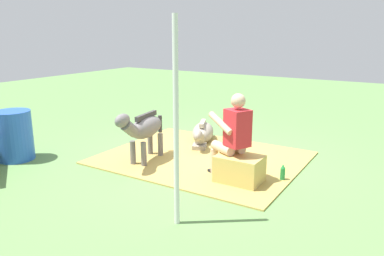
{
  "coord_description": "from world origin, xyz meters",
  "views": [
    {
      "loc": [
        -3.06,
        5.19,
        2.1
      ],
      "look_at": [
        0.1,
        0.07,
        0.55
      ],
      "focal_mm": 35.37,
      "sensor_mm": 36.0,
      "label": 1
    }
  ],
  "objects_px": {
    "hay_bale": "(239,169)",
    "tent_pole_left": "(176,125)",
    "pony_lying": "(202,133)",
    "person_seated": "(232,134)",
    "soda_bottle": "(283,173)",
    "water_barrel": "(14,135)",
    "pony_standing": "(144,129)"
  },
  "relations": [
    {
      "from": "pony_lying",
      "to": "soda_bottle",
      "type": "xyz_separation_m",
      "value": [
        -1.95,
        1.06,
        -0.07
      ]
    },
    {
      "from": "pony_standing",
      "to": "water_barrel",
      "type": "height_order",
      "value": "pony_standing"
    },
    {
      "from": "pony_standing",
      "to": "pony_lying",
      "type": "bearing_deg",
      "value": -99.64
    },
    {
      "from": "tent_pole_left",
      "to": "hay_bale",
      "type": "bearing_deg",
      "value": -94.07
    },
    {
      "from": "soda_bottle",
      "to": "hay_bale",
      "type": "bearing_deg",
      "value": 37.07
    },
    {
      "from": "person_seated",
      "to": "water_barrel",
      "type": "height_order",
      "value": "person_seated"
    },
    {
      "from": "person_seated",
      "to": "pony_lying",
      "type": "bearing_deg",
      "value": -47.08
    },
    {
      "from": "pony_standing",
      "to": "water_barrel",
      "type": "distance_m",
      "value": 2.19
    },
    {
      "from": "hay_bale",
      "to": "person_seated",
      "type": "xyz_separation_m",
      "value": [
        0.15,
        -0.05,
        0.49
      ]
    },
    {
      "from": "pony_lying",
      "to": "tent_pole_left",
      "type": "distance_m",
      "value": 3.31
    },
    {
      "from": "hay_bale",
      "to": "pony_lying",
      "type": "distance_m",
      "value": 2.04
    },
    {
      "from": "soda_bottle",
      "to": "water_barrel",
      "type": "bearing_deg",
      "value": 18.97
    },
    {
      "from": "soda_bottle",
      "to": "person_seated",
      "type": "bearing_deg",
      "value": 27.03
    },
    {
      "from": "hay_bale",
      "to": "water_barrel",
      "type": "bearing_deg",
      "value": 15.97
    },
    {
      "from": "hay_bale",
      "to": "tent_pole_left",
      "type": "xyz_separation_m",
      "value": [
        0.1,
        1.43,
        0.94
      ]
    },
    {
      "from": "soda_bottle",
      "to": "water_barrel",
      "type": "relative_size",
      "value": 0.31
    },
    {
      "from": "tent_pole_left",
      "to": "soda_bottle",
      "type": "bearing_deg",
      "value": -108.52
    },
    {
      "from": "water_barrel",
      "to": "tent_pole_left",
      "type": "distance_m",
      "value": 3.61
    },
    {
      "from": "person_seated",
      "to": "pony_standing",
      "type": "distance_m",
      "value": 1.55
    },
    {
      "from": "pony_lying",
      "to": "person_seated",
      "type": "bearing_deg",
      "value": 132.92
    },
    {
      "from": "person_seated",
      "to": "tent_pole_left",
      "type": "xyz_separation_m",
      "value": [
        -0.04,
        1.48,
        0.44
      ]
    },
    {
      "from": "pony_standing",
      "to": "water_barrel",
      "type": "bearing_deg",
      "value": 27.6
    },
    {
      "from": "hay_bale",
      "to": "soda_bottle",
      "type": "xyz_separation_m",
      "value": [
        -0.51,
        -0.38,
        -0.08
      ]
    },
    {
      "from": "soda_bottle",
      "to": "pony_standing",
      "type": "bearing_deg",
      "value": 10.54
    },
    {
      "from": "person_seated",
      "to": "pony_lying",
      "type": "distance_m",
      "value": 1.96
    },
    {
      "from": "hay_bale",
      "to": "pony_standing",
      "type": "bearing_deg",
      "value": 0.87
    },
    {
      "from": "hay_bale",
      "to": "water_barrel",
      "type": "xyz_separation_m",
      "value": [
        3.62,
        1.04,
        0.21
      ]
    },
    {
      "from": "pony_lying",
      "to": "pony_standing",
      "type": "bearing_deg",
      "value": 80.36
    },
    {
      "from": "person_seated",
      "to": "soda_bottle",
      "type": "bearing_deg",
      "value": -152.97
    },
    {
      "from": "soda_bottle",
      "to": "water_barrel",
      "type": "xyz_separation_m",
      "value": [
        4.13,
        1.42,
        0.29
      ]
    },
    {
      "from": "tent_pole_left",
      "to": "person_seated",
      "type": "bearing_deg",
      "value": -88.28
    },
    {
      "from": "soda_bottle",
      "to": "water_barrel",
      "type": "height_order",
      "value": "water_barrel"
    }
  ]
}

